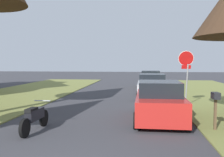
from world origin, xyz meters
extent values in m
cylinder|color=#9EA0A5|center=(3.98, 10.14, 1.14)|extent=(0.07, 0.61, 2.20)
cylinder|color=white|center=(3.98, 10.48, 2.55)|extent=(0.81, 0.22, 0.79)
cylinder|color=red|center=(3.98, 10.48, 2.55)|extent=(0.76, 0.22, 0.74)
cube|color=red|center=(3.98, 10.37, 2.09)|extent=(0.48, 0.08, 0.20)
cube|color=red|center=(2.35, 7.05, 0.59)|extent=(1.88, 4.42, 0.85)
cube|color=black|center=(2.35, 6.83, 1.29)|extent=(1.63, 2.05, 0.56)
cylinder|color=black|center=(1.50, 8.71, 0.30)|extent=(0.21, 0.60, 0.60)
cylinder|color=black|center=(3.24, 8.69, 0.30)|extent=(0.21, 0.60, 0.60)
cylinder|color=black|center=(1.46, 5.41, 0.30)|extent=(0.21, 0.60, 0.60)
cylinder|color=black|center=(3.20, 5.39, 0.30)|extent=(0.21, 0.60, 0.60)
cube|color=#BCBCC1|center=(2.33, 13.65, 0.59)|extent=(1.88, 4.42, 0.85)
cube|color=black|center=(2.32, 13.43, 1.29)|extent=(1.63, 2.05, 0.56)
cylinder|color=black|center=(1.48, 15.31, 0.30)|extent=(0.21, 0.60, 0.60)
cylinder|color=black|center=(3.22, 15.28, 0.30)|extent=(0.21, 0.60, 0.60)
cylinder|color=black|center=(1.43, 12.01, 0.30)|extent=(0.21, 0.60, 0.60)
cylinder|color=black|center=(3.17, 11.98, 0.30)|extent=(0.21, 0.60, 0.60)
cube|color=tan|center=(2.48, 20.27, 0.59)|extent=(1.88, 4.42, 0.85)
cube|color=black|center=(2.48, 20.05, 1.29)|extent=(1.63, 2.05, 0.56)
cylinder|color=black|center=(1.63, 21.93, 0.30)|extent=(0.21, 0.60, 0.60)
cylinder|color=black|center=(3.37, 21.91, 0.30)|extent=(0.21, 0.60, 0.60)
cylinder|color=black|center=(1.59, 18.63, 0.30)|extent=(0.21, 0.60, 0.60)
cylinder|color=black|center=(3.33, 18.61, 0.30)|extent=(0.21, 0.60, 0.60)
cylinder|color=black|center=(-1.91, 5.46, 0.30)|extent=(0.12, 0.60, 0.60)
cylinder|color=black|center=(-1.95, 4.01, 0.30)|extent=(0.12, 0.60, 0.60)
cube|color=black|center=(-1.93, 4.73, 0.58)|extent=(0.27, 1.02, 0.36)
cube|color=black|center=(-1.94, 4.48, 0.78)|extent=(0.24, 0.57, 0.12)
cylinder|color=#9EA0A5|center=(-1.91, 5.36, 0.95)|extent=(0.60, 0.06, 0.04)
cube|color=brown|center=(4.11, 5.46, 0.58)|extent=(0.08, 0.08, 1.05)
cube|color=black|center=(4.11, 5.46, 1.21)|extent=(0.22, 0.44, 0.22)
camera|label=1|loc=(1.60, -3.36, 2.32)|focal=40.73mm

